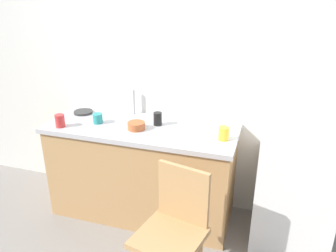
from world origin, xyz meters
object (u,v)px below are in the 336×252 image
cup_red (60,121)px  cup_yellow (224,133)px  chair (174,229)px  refrigerator (296,171)px  cup_teal (98,118)px  terracotta_bowl (136,126)px  hotplate (83,112)px  cup_black (158,119)px

cup_red → cup_yellow: same height
chair → cup_red: size_ratio=8.50×
refrigerator → cup_teal: 1.64m
refrigerator → terracotta_bowl: size_ratio=9.15×
cup_yellow → cup_teal: cup_yellow is taller
hotplate → chair: bearing=-37.6°
cup_black → hotplate: bearing=175.2°
hotplate → cup_black: (0.74, -0.06, 0.04)m
chair → cup_teal: 1.18m
cup_teal → hotplate: bearing=144.5°
cup_yellow → cup_teal: (-1.07, 0.02, -0.01)m
cup_black → cup_red: cup_black is taller
hotplate → cup_red: size_ratio=1.62×
cup_red → cup_black: bearing=20.0°
cup_red → chair: bearing=-24.8°
hotplate → cup_yellow: cup_yellow is taller
cup_black → cup_teal: bearing=-167.4°
refrigerator → cup_yellow: 0.61m
refrigerator → hotplate: (-1.87, 0.14, 0.21)m
refrigerator → chair: size_ratio=1.46×
refrigerator → cup_black: refrigerator is taller
cup_black → cup_red: bearing=-160.0°
chair → hotplate: size_ratio=5.24×
cup_yellow → cup_teal: 1.07m
cup_teal → cup_red: bearing=-147.4°
hotplate → cup_red: bearing=-92.3°
chair → terracotta_bowl: size_ratio=6.27×
cup_yellow → hotplate: bearing=171.7°
refrigerator → hotplate: size_ratio=7.64×
terracotta_bowl → cup_yellow: size_ratio=1.36×
hotplate → cup_yellow: (1.31, -0.19, 0.04)m
terracotta_bowl → hotplate: size_ratio=0.84×
refrigerator → cup_yellow: size_ratio=12.48×
chair → cup_teal: bearing=154.8°
refrigerator → cup_red: size_ratio=12.41×
hotplate → cup_yellow: size_ratio=1.63×
terracotta_bowl → cup_black: 0.19m
terracotta_bowl → cup_teal: 0.36m
chair → cup_yellow: cup_yellow is taller
hotplate → refrigerator: bearing=-4.2°
terracotta_bowl → cup_red: bearing=-167.3°
refrigerator → cup_black: (-1.12, 0.08, 0.26)m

